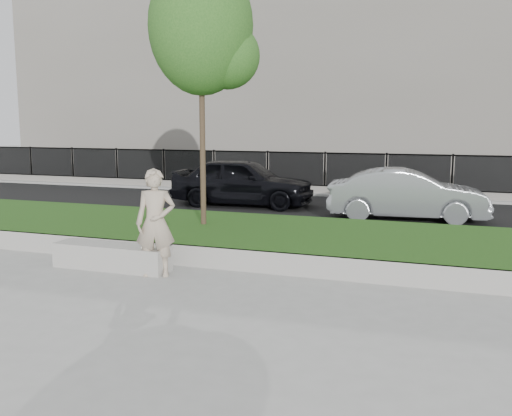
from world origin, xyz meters
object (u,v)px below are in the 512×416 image
at_px(stone_bench, 112,257).
at_px(young_tree, 205,32).
at_px(man, 156,223).
at_px(car_silver, 407,195).
at_px(book, 148,247).
at_px(car_dark, 243,182).

distance_m(stone_bench, young_tree, 5.26).
bearing_deg(man, car_silver, 42.86).
xyz_separation_m(book, young_tree, (-0.13, 2.85, 4.14)).
distance_m(man, car_silver, 8.06).
bearing_deg(young_tree, man, -83.05).
height_order(car_dark, car_silver, car_dark).
relative_size(man, car_dark, 0.42).
bearing_deg(young_tree, book, -87.48).
relative_size(stone_bench, young_tree, 0.38).
bearing_deg(car_dark, car_silver, -102.85).
bearing_deg(car_dark, stone_bench, -178.40).
distance_m(man, car_dark, 8.32).
relative_size(stone_bench, car_silver, 0.53).
xyz_separation_m(stone_bench, book, (0.78, -0.02, 0.24)).
distance_m(car_dark, car_silver, 5.25).
relative_size(stone_bench, car_dark, 0.49).
distance_m(book, car_dark, 8.16).
bearing_deg(car_silver, man, 146.27).
xyz_separation_m(book, car_silver, (3.89, 7.05, 0.27)).
height_order(stone_bench, book, book).
relative_size(stone_bench, man, 1.18).
distance_m(young_tree, car_silver, 6.98).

